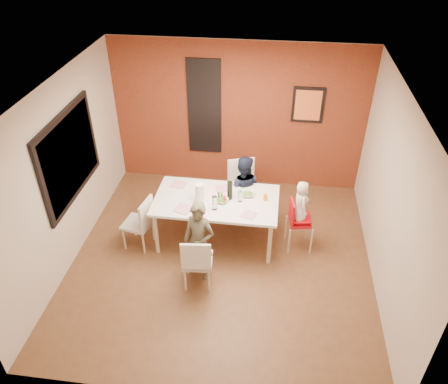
# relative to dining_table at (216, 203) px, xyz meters

# --- Properties ---
(ground) EXTENTS (4.50, 4.50, 0.00)m
(ground) POSITION_rel_dining_table_xyz_m (0.14, -0.46, -0.72)
(ground) COLOR brown
(ground) RESTS_ON ground
(ceiling) EXTENTS (4.50, 4.50, 0.02)m
(ceiling) POSITION_rel_dining_table_xyz_m (0.14, -0.46, 1.98)
(ceiling) COLOR white
(ceiling) RESTS_ON wall_back
(wall_back) EXTENTS (4.50, 0.02, 2.70)m
(wall_back) POSITION_rel_dining_table_xyz_m (0.14, 1.79, 0.63)
(wall_back) COLOR beige
(wall_back) RESTS_ON ground
(wall_front) EXTENTS (4.50, 0.02, 2.70)m
(wall_front) POSITION_rel_dining_table_xyz_m (0.14, -2.71, 0.63)
(wall_front) COLOR beige
(wall_front) RESTS_ON ground
(wall_left) EXTENTS (0.02, 4.50, 2.70)m
(wall_left) POSITION_rel_dining_table_xyz_m (-2.11, -0.46, 0.63)
(wall_left) COLOR beige
(wall_left) RESTS_ON ground
(wall_right) EXTENTS (0.02, 4.50, 2.70)m
(wall_right) POSITION_rel_dining_table_xyz_m (2.39, -0.46, 0.63)
(wall_right) COLOR beige
(wall_right) RESTS_ON ground
(brick_accent_wall) EXTENTS (4.50, 0.02, 2.70)m
(brick_accent_wall) POSITION_rel_dining_table_xyz_m (0.14, 1.77, 0.63)
(brick_accent_wall) COLOR maroon
(brick_accent_wall) RESTS_ON ground
(picture_window_frame) EXTENTS (0.05, 1.70, 1.30)m
(picture_window_frame) POSITION_rel_dining_table_xyz_m (-2.08, -0.26, 0.83)
(picture_window_frame) COLOR black
(picture_window_frame) RESTS_ON wall_left
(picture_window_pane) EXTENTS (0.02, 1.55, 1.15)m
(picture_window_pane) POSITION_rel_dining_table_xyz_m (-2.06, -0.26, 0.83)
(picture_window_pane) COLOR black
(picture_window_pane) RESTS_ON wall_left
(glassblock_strip) EXTENTS (0.55, 0.03, 1.70)m
(glassblock_strip) POSITION_rel_dining_table_xyz_m (-0.46, 1.75, 0.78)
(glassblock_strip) COLOR silver
(glassblock_strip) RESTS_ON wall_back
(glassblock_surround) EXTENTS (0.60, 0.03, 1.76)m
(glassblock_surround) POSITION_rel_dining_table_xyz_m (-0.46, 1.75, 0.78)
(glassblock_surround) COLOR black
(glassblock_surround) RESTS_ON wall_back
(art_print_frame) EXTENTS (0.54, 0.03, 0.64)m
(art_print_frame) POSITION_rel_dining_table_xyz_m (1.34, 1.75, 0.93)
(art_print_frame) COLOR black
(art_print_frame) RESTS_ON wall_back
(art_print_canvas) EXTENTS (0.44, 0.01, 0.54)m
(art_print_canvas) POSITION_rel_dining_table_xyz_m (1.34, 1.73, 0.93)
(art_print_canvas) COLOR orange
(art_print_canvas) RESTS_ON wall_back
(dining_table) EXTENTS (1.90, 1.07, 0.79)m
(dining_table) POSITION_rel_dining_table_xyz_m (0.00, 0.00, 0.00)
(dining_table) COLOR white
(dining_table) RESTS_ON ground
(chair_near) EXTENTS (0.45, 0.45, 0.88)m
(chair_near) POSITION_rel_dining_table_xyz_m (-0.12, -1.05, -0.23)
(chair_near) COLOR silver
(chair_near) RESTS_ON ground
(chair_far) EXTENTS (0.58, 0.58, 0.99)m
(chair_far) POSITION_rel_dining_table_xyz_m (0.33, 0.80, -0.17)
(chair_far) COLOR white
(chair_far) RESTS_ON ground
(chair_left) EXTENTS (0.48, 0.48, 0.89)m
(chair_left) POSITION_rel_dining_table_xyz_m (-1.12, -0.30, -0.22)
(chair_left) COLOR silver
(chair_left) RESTS_ON ground
(high_chair) EXTENTS (0.42, 0.42, 0.88)m
(high_chair) POSITION_rel_dining_table_xyz_m (1.26, -0.02, -0.19)
(high_chair) COLOR red
(high_chair) RESTS_ON ground
(child_near) EXTENTS (0.53, 0.41, 1.27)m
(child_near) POSITION_rel_dining_table_xyz_m (-0.13, -0.81, -0.08)
(child_near) COLOR brown
(child_near) RESTS_ON ground
(child_far) EXTENTS (0.60, 0.47, 1.24)m
(child_far) POSITION_rel_dining_table_xyz_m (0.36, 0.56, -0.10)
(child_far) COLOR black
(child_far) RESTS_ON ground
(toddler) EXTENTS (0.30, 0.38, 0.69)m
(toddler) POSITION_rel_dining_table_xyz_m (1.28, -0.01, 0.15)
(toddler) COLOR silver
(toddler) RESTS_ON high_chair
(plate_near_left) EXTENTS (0.30, 0.30, 0.01)m
(plate_near_left) POSITION_rel_dining_table_xyz_m (-0.45, -0.31, 0.08)
(plate_near_left) COLOR white
(plate_near_left) RESTS_ON dining_table
(plate_far_mid) EXTENTS (0.24, 0.24, 0.01)m
(plate_far_mid) POSITION_rel_dining_table_xyz_m (0.05, 0.30, 0.08)
(plate_far_mid) COLOR white
(plate_far_mid) RESTS_ON dining_table
(plate_near_right) EXTENTS (0.25, 0.25, 0.01)m
(plate_near_right) POSITION_rel_dining_table_xyz_m (0.52, -0.32, 0.08)
(plate_near_right) COLOR white
(plate_near_right) RESTS_ON dining_table
(plate_far_left) EXTENTS (0.26, 0.26, 0.01)m
(plate_far_left) POSITION_rel_dining_table_xyz_m (-0.66, 0.32, 0.08)
(plate_far_left) COLOR white
(plate_far_left) RESTS_ON dining_table
(salad_bowl_a) EXTENTS (0.25, 0.25, 0.05)m
(salad_bowl_a) POSITION_rel_dining_table_xyz_m (0.09, -0.05, 0.09)
(salad_bowl_a) COLOR white
(salad_bowl_a) RESTS_ON dining_table
(salad_bowl_b) EXTENTS (0.21, 0.21, 0.05)m
(salad_bowl_b) POSITION_rel_dining_table_xyz_m (0.47, 0.16, 0.09)
(salad_bowl_b) COLOR white
(salad_bowl_b) RESTS_ON dining_table
(wine_bottle) EXTENTS (0.08, 0.08, 0.31)m
(wine_bottle) POSITION_rel_dining_table_xyz_m (0.20, 0.04, 0.22)
(wine_bottle) COLOR black
(wine_bottle) RESTS_ON dining_table
(wine_glass_a) EXTENTS (0.08, 0.08, 0.22)m
(wine_glass_a) POSITION_rel_dining_table_xyz_m (0.01, -0.24, 0.18)
(wine_glass_a) COLOR silver
(wine_glass_a) RESTS_ON dining_table
(wine_glass_b) EXTENTS (0.06, 0.06, 0.18)m
(wine_glass_b) POSITION_rel_dining_table_xyz_m (0.36, -0.00, 0.16)
(wine_glass_b) COLOR silver
(wine_glass_b) RESTS_ON dining_table
(paper_towel_roll) EXTENTS (0.13, 0.13, 0.30)m
(paper_towel_roll) POSITION_rel_dining_table_xyz_m (-0.24, -0.07, 0.22)
(paper_towel_roll) COLOR white
(paper_towel_roll) RESTS_ON dining_table
(condiment_red) EXTENTS (0.03, 0.03, 0.13)m
(condiment_red) POSITION_rel_dining_table_xyz_m (0.14, -0.08, 0.14)
(condiment_red) COLOR red
(condiment_red) RESTS_ON dining_table
(condiment_green) EXTENTS (0.03, 0.03, 0.13)m
(condiment_green) POSITION_rel_dining_table_xyz_m (0.09, 0.00, 0.13)
(condiment_green) COLOR #357B29
(condiment_green) RESTS_ON dining_table
(condiment_brown) EXTENTS (0.03, 0.03, 0.13)m
(condiment_brown) POSITION_rel_dining_table_xyz_m (0.04, 0.01, 0.14)
(condiment_brown) COLOR brown
(condiment_brown) RESTS_ON dining_table
(sippy_cup) EXTENTS (0.06, 0.06, 0.10)m
(sippy_cup) POSITION_rel_dining_table_xyz_m (0.74, 0.08, 0.12)
(sippy_cup) COLOR orange
(sippy_cup) RESTS_ON dining_table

